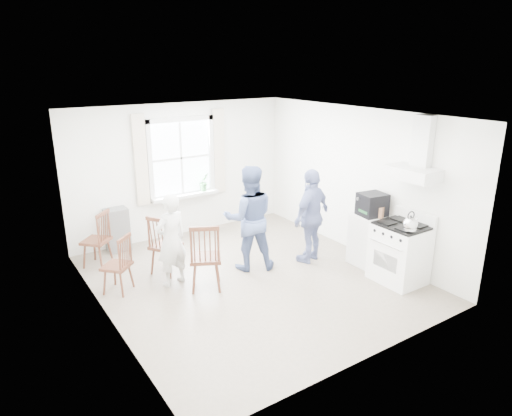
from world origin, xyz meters
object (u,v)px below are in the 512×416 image
(stereo_stack, at_px, (372,204))
(person_mid, at_px, (249,218))
(low_cabinet, at_px, (369,240))
(person_left, at_px, (171,240))
(person_right, at_px, (312,216))
(windsor_chair_b, at_px, (205,251))
(gas_stove, at_px, (400,252))
(windsor_chair_a, at_px, (101,233))
(windsor_chair_c, at_px, (122,258))

(stereo_stack, relative_size, person_mid, 0.27)
(person_mid, bearing_deg, low_cabinet, 174.29)
(person_left, relative_size, person_right, 0.89)
(low_cabinet, distance_m, windsor_chair_b, 2.86)
(stereo_stack, bearing_deg, person_left, 158.77)
(person_left, bearing_deg, stereo_stack, 145.62)
(gas_stove, height_order, windsor_chair_a, gas_stove)
(person_left, bearing_deg, windsor_chair_a, -74.03)
(person_left, xyz_separation_m, person_mid, (1.32, -0.15, 0.15))
(gas_stove, height_order, person_right, person_right)
(low_cabinet, relative_size, person_right, 0.55)
(gas_stove, distance_m, low_cabinet, 0.70)
(low_cabinet, height_order, person_mid, person_mid)
(windsor_chair_b, bearing_deg, person_left, 122.65)
(windsor_chair_a, bearing_deg, person_right, -29.97)
(gas_stove, distance_m, windsor_chair_c, 4.26)
(low_cabinet, xyz_separation_m, person_mid, (-1.77, 1.01, 0.43))
(windsor_chair_a, distance_m, person_left, 1.48)
(windsor_chair_b, relative_size, person_right, 0.66)
(gas_stove, distance_m, person_left, 3.56)
(stereo_stack, distance_m, windsor_chair_b, 2.87)
(person_left, distance_m, person_mid, 1.34)
(stereo_stack, xyz_separation_m, windsor_chair_c, (-3.79, 1.36, -0.53))
(windsor_chair_b, bearing_deg, person_right, 0.15)
(windsor_chair_a, relative_size, windsor_chair_b, 0.90)
(person_right, bearing_deg, windsor_chair_a, -48.30)
(person_mid, bearing_deg, person_right, -173.95)
(windsor_chair_b, xyz_separation_m, person_left, (-0.32, 0.50, 0.07))
(windsor_chair_c, bearing_deg, person_left, -13.30)
(person_left, height_order, person_right, person_right)
(low_cabinet, distance_m, person_left, 3.31)
(low_cabinet, xyz_separation_m, windsor_chair_c, (-3.81, 1.34, 0.11))
(gas_stove, height_order, windsor_chair_b, gas_stove)
(windsor_chair_b, bearing_deg, person_mid, 19.09)
(windsor_chair_a, height_order, windsor_chair_b, windsor_chair_b)
(person_right, bearing_deg, gas_stove, 97.11)
(windsor_chair_b, height_order, person_mid, person_mid)
(person_right, bearing_deg, person_mid, -36.39)
(windsor_chair_c, distance_m, person_mid, 2.09)
(windsor_chair_b, xyz_separation_m, person_right, (2.05, 0.01, 0.16))
(person_mid, bearing_deg, stereo_stack, 173.30)
(windsor_chair_c, bearing_deg, low_cabinet, -19.30)
(windsor_chair_a, relative_size, person_mid, 0.56)
(person_mid, height_order, person_right, person_mid)
(low_cabinet, xyz_separation_m, person_left, (-3.09, 1.16, 0.28))
(person_mid, bearing_deg, windsor_chair_a, -11.09)
(stereo_stack, xyz_separation_m, person_left, (-3.07, 1.19, -0.35))
(gas_stove, distance_m, windsor_chair_b, 3.03)
(stereo_stack, bearing_deg, person_mid, 149.19)
(windsor_chair_b, distance_m, person_left, 0.59)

